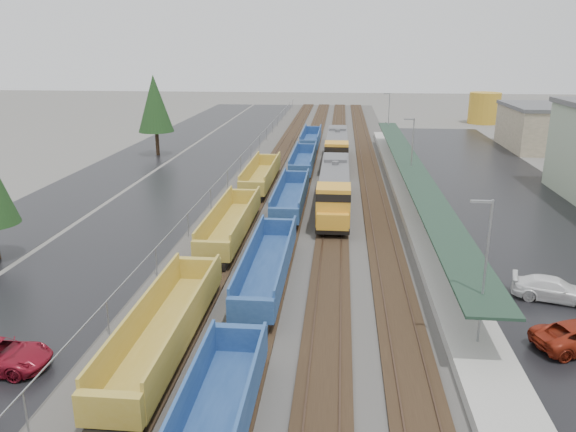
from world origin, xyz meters
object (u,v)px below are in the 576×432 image
object	(u,v)px
well_string_yellow	(166,329)
parked_car_east_c	(554,289)
locomotive_lead	(334,189)
storage_tank	(484,108)
locomotive_trail	(337,148)
well_string_blue	(282,226)

from	to	relation	value
well_string_yellow	parked_car_east_c	xyz separation A→B (m)	(21.50, 7.92, -0.49)
locomotive_lead	storage_tank	distance (m)	69.94
storage_tank	parked_car_east_c	distance (m)	82.91
parked_car_east_c	locomotive_trail	bearing A→B (deg)	34.76
locomotive_trail	well_string_blue	world-z (taller)	locomotive_trail
locomotive_lead	well_string_yellow	size ratio (longest dim) A/B	0.22
locomotive_lead	well_string_blue	world-z (taller)	locomotive_lead
locomotive_lead	parked_car_east_c	distance (m)	22.21
well_string_yellow	parked_car_east_c	size ratio (longest dim) A/B	17.50
well_string_blue	storage_tank	bearing A→B (deg)	65.96
well_string_yellow	storage_tank	distance (m)	96.55
locomotive_trail	well_string_yellow	distance (m)	47.19
locomotive_trail	well_string_blue	xyz separation A→B (m)	(-4.00, -29.20, -1.07)
well_string_blue	well_string_yellow	bearing A→B (deg)	-103.02
well_string_yellow	well_string_blue	size ratio (longest dim) A/B	0.84
storage_tank	locomotive_lead	bearing A→B (deg)	-113.78
well_string_yellow	locomotive_lead	bearing A→B (deg)	72.58
well_string_blue	storage_tank	world-z (taller)	storage_tank
locomotive_trail	storage_tank	size ratio (longest dim) A/B	3.04
locomotive_lead	storage_tank	size ratio (longest dim) A/B	3.04
locomotive_trail	storage_tank	xyz separation A→B (m)	(28.20, 43.00, 0.77)
storage_tank	locomotive_trail	bearing A→B (deg)	-123.26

